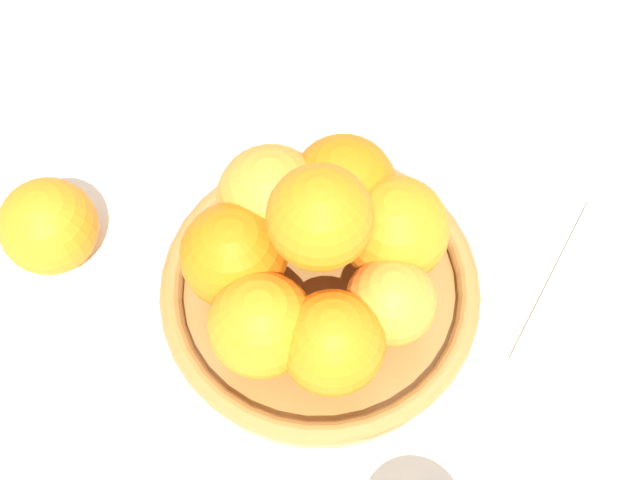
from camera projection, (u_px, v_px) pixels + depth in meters
The scene contains 4 objects.
ground_plane at pixel (320, 300), 0.70m from camera, with size 4.00×4.00×0.00m, color silver.
fruit_bowl at pixel (320, 291), 0.69m from camera, with size 0.25×0.25×0.03m.
orange_pile at pixel (315, 250), 0.64m from camera, with size 0.19×0.20×0.14m.
stray_orange at pixel (49, 226), 0.69m from camera, with size 0.08×0.08×0.08m, color orange.
Camera 1 is at (0.18, -0.23, 0.64)m, focal length 50.00 mm.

